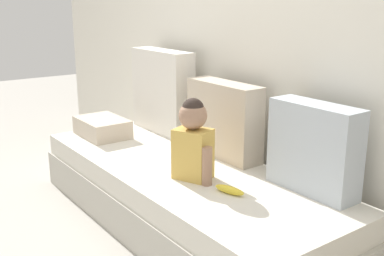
# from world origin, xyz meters

# --- Properties ---
(ground_plane) EXTENTS (12.00, 12.00, 0.00)m
(ground_plane) POSITION_xyz_m (0.00, 0.00, 0.00)
(ground_plane) COLOR #B2ADA3
(back_wall) EXTENTS (5.44, 0.10, 2.30)m
(back_wall) POSITION_xyz_m (0.00, 0.54, 1.15)
(back_wall) COLOR silver
(back_wall) RESTS_ON ground
(couch) EXTENTS (2.24, 0.83, 0.37)m
(couch) POSITION_xyz_m (0.00, 0.00, 0.18)
(couch) COLOR beige
(couch) RESTS_ON ground
(throw_pillow_left) EXTENTS (0.59, 0.16, 0.60)m
(throw_pillow_left) POSITION_xyz_m (-0.70, 0.31, 0.67)
(throw_pillow_left) COLOR silver
(throw_pillow_left) RESTS_ON couch
(throw_pillow_center) EXTENTS (0.55, 0.16, 0.46)m
(throw_pillow_center) POSITION_xyz_m (0.00, 0.31, 0.60)
(throw_pillow_center) COLOR #C1B29E
(throw_pillow_center) RESTS_ON couch
(throw_pillow_right) EXTENTS (0.48, 0.16, 0.45)m
(throw_pillow_right) POSITION_xyz_m (0.70, 0.31, 0.60)
(throw_pillow_right) COLOR #B2BCC6
(throw_pillow_right) RESTS_ON couch
(toddler) EXTENTS (0.30, 0.21, 0.44)m
(toddler) POSITION_xyz_m (0.20, -0.07, 0.59)
(toddler) COLOR gold
(toddler) RESTS_ON couch
(banana) EXTENTS (0.18, 0.09, 0.04)m
(banana) POSITION_xyz_m (0.48, -0.05, 0.39)
(banana) COLOR yellow
(banana) RESTS_ON couch
(folded_blanket) EXTENTS (0.40, 0.28, 0.13)m
(folded_blanket) POSITION_xyz_m (-0.84, -0.10, 0.44)
(folded_blanket) COLOR beige
(folded_blanket) RESTS_ON couch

